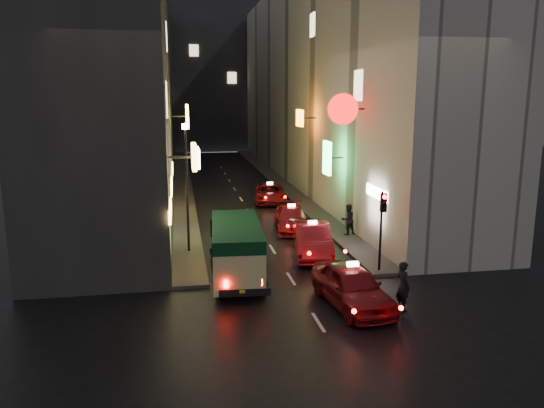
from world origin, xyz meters
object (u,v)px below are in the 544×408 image
taxi_near (352,283)px  traffic_light (383,214)px  minibus (236,245)px  lamp_post (187,179)px  pedestrian_crossing (403,283)px

taxi_near → traffic_light: (2.41, 3.28, 1.79)m
minibus → taxi_near: minibus is taller
minibus → taxi_near: size_ratio=0.98×
lamp_post → pedestrian_crossing: bearing=-48.4°
taxi_near → pedestrian_crossing: pedestrian_crossing is taller
minibus → lamp_post: 5.11m
pedestrian_crossing → lamp_post: size_ratio=0.33×
traffic_light → pedestrian_crossing: bearing=-100.1°
lamp_post → minibus: bearing=-65.7°
taxi_near → lamp_post: size_ratio=0.95×
minibus → pedestrian_crossing: bearing=-37.2°
minibus → lamp_post: (-1.90, 4.21, 2.18)m
taxi_near → lamp_post: 10.12m
pedestrian_crossing → traffic_light: bearing=-22.0°
minibus → traffic_light: size_ratio=1.66×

